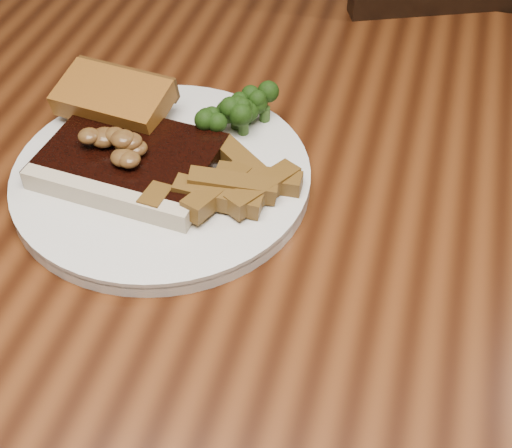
{
  "coord_description": "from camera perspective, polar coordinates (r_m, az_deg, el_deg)",
  "views": [
    {
      "loc": [
        0.11,
        -0.41,
        1.19
      ],
      "look_at": [
        0.01,
        -0.02,
        0.78
      ],
      "focal_mm": 50.0,
      "sensor_mm": 36.0,
      "label": 1
    }
  ],
  "objects": [
    {
      "name": "dining_table",
      "position": [
        0.68,
        -0.09,
        -6.26
      ],
      "size": [
        1.6,
        0.9,
        0.75
      ],
      "color": "#4E250F",
      "rests_on": "ground"
    },
    {
      "name": "chair_far",
      "position": [
        1.21,
        15.0,
        8.71
      ],
      "size": [
        0.56,
        0.56,
        0.91
      ],
      "rotation": [
        0.0,
        0.0,
        3.55
      ],
      "color": "black",
      "rests_on": "ground"
    },
    {
      "name": "plate",
      "position": [
        0.66,
        -7.51,
        3.65
      ],
      "size": [
        0.28,
        0.28,
        0.01
      ],
      "primitive_type": "cylinder",
      "rotation": [
        0.0,
        0.0,
        0.02
      ],
      "color": "silver",
      "rests_on": "dining_table"
    },
    {
      "name": "steak",
      "position": [
        0.66,
        -10.13,
        4.93
      ],
      "size": [
        0.16,
        0.13,
        0.02
      ],
      "primitive_type": "cube",
      "rotation": [
        0.0,
        0.0,
        -0.09
      ],
      "color": "black",
      "rests_on": "plate"
    },
    {
      "name": "steak_bone",
      "position": [
        0.62,
        -11.91,
        1.83
      ],
      "size": [
        0.16,
        0.03,
        0.02
      ],
      "primitive_type": "cube",
      "rotation": [
        0.0,
        0.0,
        -0.09
      ],
      "color": "#BAAC90",
      "rests_on": "plate"
    },
    {
      "name": "mushroom_pile",
      "position": [
        0.64,
        -10.53,
        6.61
      ],
      "size": [
        0.07,
        0.07,
        0.03
      ],
      "primitive_type": null,
      "color": "brown",
      "rests_on": "steak"
    },
    {
      "name": "garlic_bread",
      "position": [
        0.71,
        -11.15,
        8.58
      ],
      "size": [
        0.11,
        0.07,
        0.02
      ],
      "primitive_type": "cube",
      "rotation": [
        0.0,
        0.0,
        -0.12
      ],
      "color": "#9C581C",
      "rests_on": "plate"
    },
    {
      "name": "potato_wedges",
      "position": [
        0.62,
        -3.38,
        3.24
      ],
      "size": [
        0.1,
        0.1,
        0.02
      ],
      "primitive_type": null,
      "color": "brown",
      "rests_on": "plate"
    },
    {
      "name": "broccoli_cluster",
      "position": [
        0.69,
        -1.28,
        8.75
      ],
      "size": [
        0.06,
        0.06,
        0.04
      ],
      "primitive_type": null,
      "color": "#18360C",
      "rests_on": "plate"
    }
  ]
}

